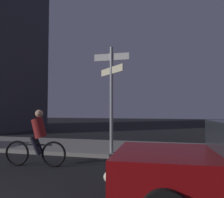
% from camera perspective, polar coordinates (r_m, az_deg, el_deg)
% --- Properties ---
extents(sidewalk_kerb, '(40.00, 3.33, 0.14)m').
position_cam_1_polar(sidewalk_kerb, '(9.36, -6.04, -12.30)').
color(sidewalk_kerb, gray).
rests_on(sidewalk_kerb, ground_plane).
extents(signpost, '(1.25, 1.04, 3.67)m').
position_cam_1_polar(signpost, '(7.59, -0.14, 2.42)').
color(signpost, gray).
rests_on(signpost, sidewalk_kerb).
extents(cyclist, '(1.81, 0.37, 1.61)m').
position_cam_1_polar(cyclist, '(6.69, -18.97, -10.06)').
color(cyclist, black).
rests_on(cyclist, ground_plane).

